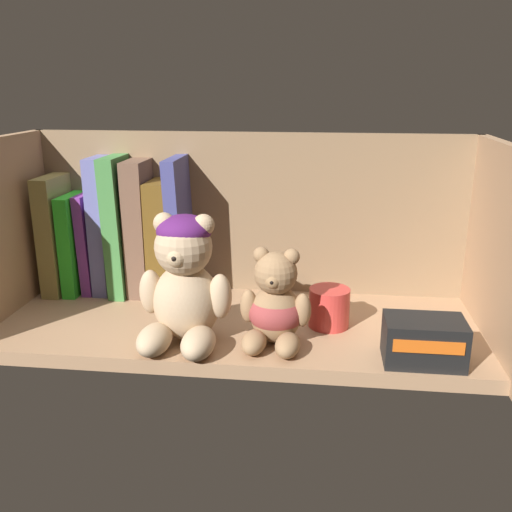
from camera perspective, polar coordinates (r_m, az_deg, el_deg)
The scene contains 16 objects.
shelf_board at distance 85.02cm, azimuth -1.78°, elevation -7.23°, with size 69.84×27.15×2.00cm, color #A87F5B.
shelf_back_panel at distance 94.02cm, azimuth -0.58°, elevation 3.74°, with size 72.24×1.20×28.49cm, color #846849.
shelf_side_panel_left at distance 92.66cm, azimuth -24.29°, elevation 1.98°, with size 1.60×29.55×28.49cm, color #A87F5B.
shelf_side_panel_right at distance 83.11cm, azimuth 23.28°, elevation 0.48°, with size 1.60×29.55×28.49cm, color #A87F5B.
book_0 at distance 101.01cm, azimuth -19.09°, elevation 2.30°, with size 2.97×12.79×19.61cm, color olive.
book_1 at distance 100.13cm, azimuth -17.46°, elevation 1.44°, with size 2.23×11.95×16.61cm, color green.
book_2 at distance 99.19cm, azimuth -16.23°, elevation 1.43°, with size 1.64×9.48×16.71cm, color #753195.
book_3 at distance 97.52cm, azimuth -15.04°, elevation 3.08°, with size 2.50×9.44×22.68cm, color #6265A9.
book_4 at distance 96.43cm, azimuth -13.38°, elevation 3.12°, with size 2.69×11.64×22.90cm, color #3F7F3E.
book_5 at distance 95.40cm, azimuth -11.45°, elevation 2.91°, with size 3.31×10.03×22.29cm, color brown.
book_6 at distance 94.68cm, azimuth -9.18°, elevation 1.94°, with size 3.59×11.45×19.14cm, color brown.
book_7 at distance 93.37cm, azimuth -7.32°, elevation 3.01°, with size 2.08×14.46×22.96cm, color #3E407F.
teddy_bear_larger at distance 76.00cm, azimuth -7.28°, elevation -2.73°, with size 13.01×13.23×17.79cm.
teddy_bear_smaller at distance 75.92cm, azimuth 1.95°, elevation -5.18°, with size 9.83×10.32×13.39cm.
pillar_candle at distance 82.79cm, azimuth 7.41°, elevation -5.15°, with size 5.88×5.88×5.73cm, color #C63833.
small_product_box at distance 74.99cm, azimuth 16.60°, elevation -8.22°, with size 9.98×6.57×5.76cm.
Camera 1 is at (11.75, -76.49, 36.22)cm, focal length 39.56 mm.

